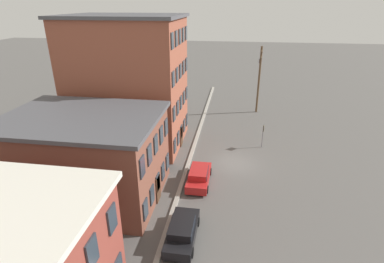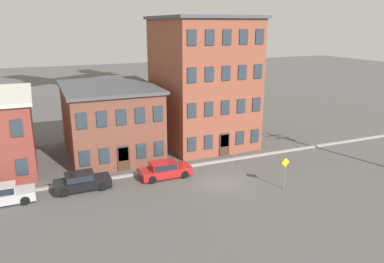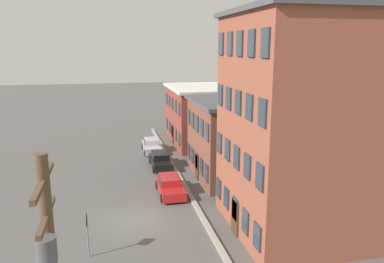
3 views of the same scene
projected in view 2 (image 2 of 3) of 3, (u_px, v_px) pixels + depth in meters
The scene contains 8 objects.
ground_plane at pixel (223, 183), 31.26m from camera, with size 200.00×200.00×0.00m, color #565451.
kerb_strip at pixel (201, 164), 35.21m from camera, with size 56.00×0.36×0.16m, color #9E998E.
apartment_midblock at pixel (110, 119), 37.92m from camera, with size 8.88×11.73×6.96m.
apartment_far at pixel (202, 81), 40.77m from camera, with size 9.35×11.54×13.59m.
car_silver at pixel (2, 194), 27.47m from camera, with size 4.40×1.92×1.43m.
car_black at pixel (81, 181), 29.80m from camera, with size 4.40×1.92×1.43m.
car_red at pixel (165, 169), 32.22m from camera, with size 4.40×1.92×1.43m.
caution_sign at pixel (285, 168), 29.74m from camera, with size 0.89×0.08×2.69m.
Camera 2 is at (-13.68, -25.52, 12.80)m, focal length 35.00 mm.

